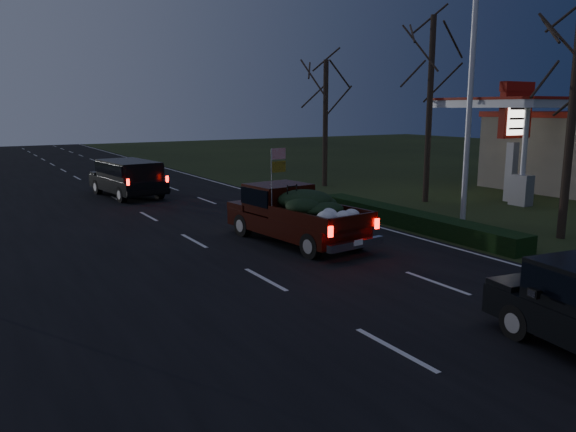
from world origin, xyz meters
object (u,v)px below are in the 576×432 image
light_pole (471,77)px  lead_suv (128,175)px  pickup_truck (295,211)px  gas_price_pylon (515,121)px

light_pole → lead_suv: bearing=122.7°
light_pole → lead_suv: size_ratio=1.71×
pickup_truck → light_pole: bearing=-16.2°
gas_price_pylon → light_pole: bearing=-155.3°
gas_price_pylon → pickup_truck: bearing=-172.0°
light_pole → pickup_truck: size_ratio=1.65×
lead_suv → gas_price_pylon: bearing=-41.4°
lead_suv → light_pole: bearing=-63.8°
light_pole → gas_price_pylon: light_pole is taller
pickup_truck → lead_suv: size_ratio=1.04×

